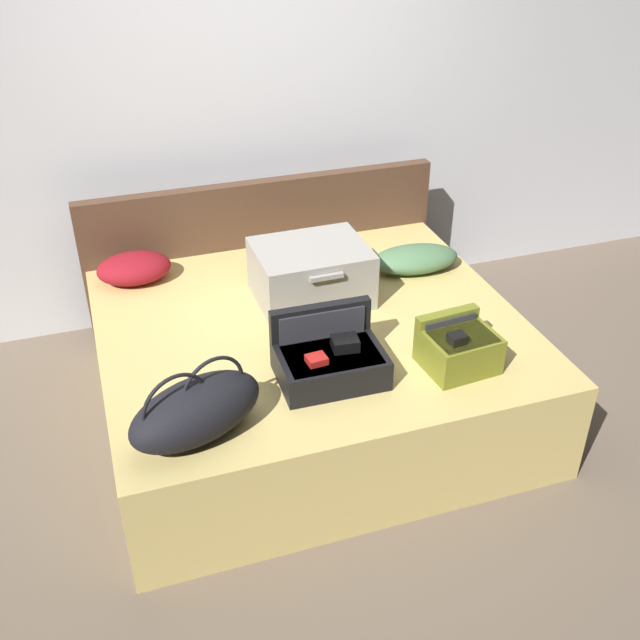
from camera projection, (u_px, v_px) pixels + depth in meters
ground_plane at (337, 456)px, 3.72m from camera, size 12.00×12.00×0.00m
back_wall at (245, 104)px, 4.34m from camera, size 8.00×0.10×2.60m
bed at (312, 367)px, 3.89m from camera, size 2.08×1.82×0.54m
headboard at (263, 254)px, 4.55m from camera, size 2.13×0.08×0.94m
hard_case_large at (311, 272)px, 3.88m from camera, size 0.58×0.49×0.30m
hard_case_medium at (330, 359)px, 3.32m from camera, size 0.48×0.35×0.30m
hard_case_small at (459, 348)px, 3.38m from camera, size 0.34×0.31×0.23m
duffel_bag at (196, 410)px, 2.96m from camera, size 0.65×0.48×0.34m
pillow_near_headboard at (134, 268)px, 4.07m from camera, size 0.40×0.28×0.16m
pillow_center_head at (415, 259)px, 4.18m from camera, size 0.52×0.29×0.14m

